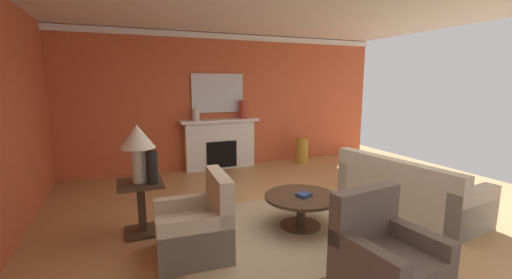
% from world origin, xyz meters
% --- Properties ---
extents(ground_plane, '(9.36, 9.36, 0.00)m').
position_xyz_m(ground_plane, '(0.00, 0.00, 0.00)').
color(ground_plane, tan).
extents(wall_fireplace, '(7.80, 0.12, 3.05)m').
position_xyz_m(wall_fireplace, '(0.00, 3.42, 1.53)').
color(wall_fireplace, '#C65633').
rests_on(wall_fireplace, ground_plane).
extents(ceiling_panel, '(7.80, 7.31, 0.06)m').
position_xyz_m(ceiling_panel, '(0.00, 0.30, 3.08)').
color(ceiling_panel, white).
extents(crown_moulding, '(7.80, 0.08, 0.12)m').
position_xyz_m(crown_moulding, '(0.00, 3.34, 2.97)').
color(crown_moulding, white).
extents(area_rug, '(3.41, 2.31, 0.01)m').
position_xyz_m(area_rug, '(-0.13, -0.24, 0.01)').
color(area_rug, tan).
rests_on(area_rug, ground_plane).
extents(fireplace, '(1.80, 0.35, 1.14)m').
position_xyz_m(fireplace, '(-0.26, 3.21, 0.54)').
color(fireplace, white).
rests_on(fireplace, ground_plane).
extents(mantel_mirror, '(1.20, 0.04, 0.87)m').
position_xyz_m(mantel_mirror, '(-0.26, 3.33, 1.73)').
color(mantel_mirror, silver).
extents(sofa, '(1.15, 2.19, 0.85)m').
position_xyz_m(sofa, '(1.65, -0.37, 0.30)').
color(sofa, '#BCB299').
rests_on(sofa, ground_plane).
extents(armchair_near_window, '(0.85, 0.85, 0.95)m').
position_xyz_m(armchair_near_window, '(-1.62, -0.44, 0.31)').
color(armchair_near_window, '#C1B293').
rests_on(armchair_near_window, ground_plane).
extents(armchair_facing_fireplace, '(0.89, 0.89, 0.95)m').
position_xyz_m(armchair_facing_fireplace, '(-0.13, -1.80, 0.31)').
color(armchair_facing_fireplace, brown).
rests_on(armchair_facing_fireplace, ground_plane).
extents(coffee_table, '(1.00, 1.00, 0.45)m').
position_xyz_m(coffee_table, '(-0.13, -0.24, 0.34)').
color(coffee_table, '#3D2D1E').
rests_on(coffee_table, ground_plane).
extents(side_table, '(0.56, 0.56, 0.70)m').
position_xyz_m(side_table, '(-2.16, 0.39, 0.40)').
color(side_table, '#3D2D1E').
rests_on(side_table, ground_plane).
extents(table_lamp, '(0.44, 0.44, 0.75)m').
position_xyz_m(table_lamp, '(-2.16, 0.39, 1.22)').
color(table_lamp, beige).
rests_on(table_lamp, side_table).
extents(vase_mantel_left, '(0.16, 0.16, 0.25)m').
position_xyz_m(vase_mantel_left, '(-0.81, 3.16, 1.27)').
color(vase_mantel_left, beige).
rests_on(vase_mantel_left, fireplace).
extents(vase_mantel_right, '(0.19, 0.19, 0.42)m').
position_xyz_m(vase_mantel_right, '(0.29, 3.16, 1.35)').
color(vase_mantel_right, '#9E3328').
rests_on(vase_mantel_right, fireplace).
extents(vase_tall_corner, '(0.30, 0.30, 0.62)m').
position_xyz_m(vase_tall_corner, '(1.74, 2.91, 0.31)').
color(vase_tall_corner, '#B7892D').
rests_on(vase_tall_corner, ground_plane).
extents(vase_on_side_table, '(0.15, 0.15, 0.42)m').
position_xyz_m(vase_on_side_table, '(-2.01, 0.27, 0.91)').
color(vase_on_side_table, black).
rests_on(vase_on_side_table, side_table).
extents(book_red_cover, '(0.23, 0.21, 0.04)m').
position_xyz_m(book_red_cover, '(-0.11, -0.29, 0.47)').
color(book_red_cover, navy).
rests_on(book_red_cover, coffee_table).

